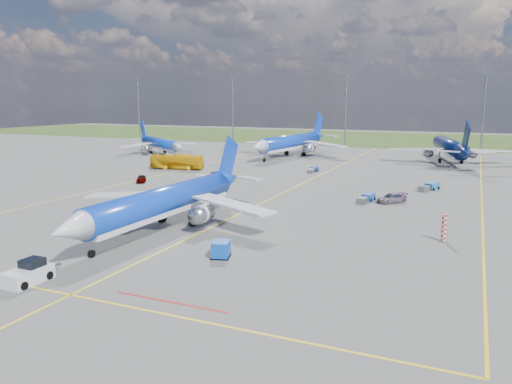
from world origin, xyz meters
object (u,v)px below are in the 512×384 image
at_px(bg_jet_nnw, 290,156).
at_px(baggage_tug_w, 366,198).
at_px(main_airliner, 166,228).
at_px(pushback_tug, 29,273).
at_px(baggage_tug_e, 429,187).
at_px(warning_post, 444,228).
at_px(bg_jet_nw, 161,154).
at_px(bg_jet_n, 448,162).
at_px(uld_container, 221,249).
at_px(service_car_c, 392,198).
at_px(service_car_b, 222,174).
at_px(apron_bus, 177,162).
at_px(service_car_a, 141,179).
at_px(baggage_tug_c, 313,170).

relative_size(bg_jet_nnw, baggage_tug_w, 8.39).
xyz_separation_m(main_airliner, pushback_tug, (-0.53, -19.63, 0.77)).
relative_size(bg_jet_nnw, baggage_tug_e, 8.15).
distance_m(warning_post, bg_jet_nw, 98.67).
relative_size(main_airliner, baggage_tug_e, 7.17).
distance_m(bg_jet_n, uld_container, 90.66).
bearing_deg(bg_jet_n, warning_post, 79.80).
bearing_deg(service_car_c, warning_post, -22.87).
bearing_deg(uld_container, service_car_b, 100.67).
xyz_separation_m(bg_jet_nw, baggage_tug_w, (65.98, -42.55, 0.51)).
height_order(pushback_tug, baggage_tug_e, pushback_tug).
distance_m(apron_bus, service_car_a, 18.26).
bearing_deg(baggage_tug_w, apron_bus, 165.92).
distance_m(bg_jet_nw, bg_jet_n, 76.03).
bearing_deg(baggage_tug_w, pushback_tug, -104.70).
height_order(bg_jet_nw, bg_jet_nnw, bg_jet_nnw).
bearing_deg(main_airliner, baggage_tug_w, 55.20).
relative_size(service_car_b, service_car_c, 1.02).
bearing_deg(baggage_tug_w, uld_container, -94.72).
relative_size(service_car_a, baggage_tug_c, 0.86).
distance_m(main_airliner, uld_container, 13.21).
bearing_deg(bg_jet_nw, baggage_tug_c, -73.49).
xyz_separation_m(bg_jet_nnw, service_car_b, (0.15, -39.98, 0.68)).
xyz_separation_m(warning_post, baggage_tug_c, (-28.65, 44.43, -1.02)).
height_order(baggage_tug_c, baggage_tug_e, baggage_tug_e).
bearing_deg(bg_jet_n, bg_jet_nw, -2.04).
height_order(bg_jet_n, baggage_tug_w, bg_jet_n).
xyz_separation_m(bg_jet_nw, pushback_tug, (46.71, -87.67, 0.77)).
bearing_deg(service_car_a, bg_jet_nw, 89.06).
relative_size(warning_post, baggage_tug_c, 0.66).
distance_m(warning_post, service_car_c, 20.47).
bearing_deg(bg_jet_n, pushback_tug, 61.90).
height_order(service_car_b, service_car_c, service_car_c).
bearing_deg(apron_bus, pushback_tug, -168.53).
distance_m(apron_bus, baggage_tug_w, 49.26).
height_order(service_car_b, baggage_tug_w, service_car_b).
xyz_separation_m(service_car_a, service_car_c, (45.50, -0.22, 0.02)).
bearing_deg(service_car_c, baggage_tug_e, 115.12).
bearing_deg(bg_jet_n, service_car_a, 35.00).
relative_size(main_airliner, pushback_tug, 6.53).
relative_size(bg_jet_n, service_car_a, 10.29).
bearing_deg(service_car_c, apron_bus, -157.28).
distance_m(uld_container, baggage_tug_w, 33.43).
relative_size(main_airliner, baggage_tug_w, 7.38).
distance_m(service_car_a, service_car_c, 45.50).
bearing_deg(main_airliner, apron_bus, 122.63).
bearing_deg(service_car_c, baggage_tug_w, -125.16).
bearing_deg(service_car_a, pushback_tug, -94.91).
height_order(apron_bus, baggage_tug_w, apron_bus).
distance_m(bg_jet_n, service_car_b, 59.63).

